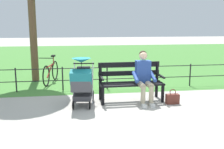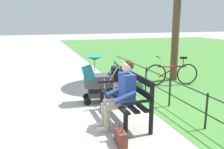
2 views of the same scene
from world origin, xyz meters
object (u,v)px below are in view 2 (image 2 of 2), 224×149
person_on_bench (121,92)px  stroller (98,79)px  handbag (121,137)px  park_bench (127,95)px  bicycle (172,73)px

person_on_bench → stroller: (1.51, 0.07, -0.08)m
person_on_bench → handbag: 0.89m
park_bench → handbag: 1.13m
bicycle → person_on_bench: bearing=134.1°
stroller → bicycle: stroller is taller
stroller → bicycle: size_ratio=0.70×
person_on_bench → handbag: size_ratio=3.45×
park_bench → handbag: size_ratio=4.34×
person_on_bench → bicycle: size_ratio=0.78×
park_bench → bicycle: (2.17, -2.31, -0.16)m
park_bench → person_on_bench: 0.39m
person_on_bench → stroller: person_on_bench is taller
park_bench → person_on_bench: (-0.29, 0.22, 0.15)m
handbag → bicycle: bearing=-41.6°
park_bench → handbag: park_bench is taller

